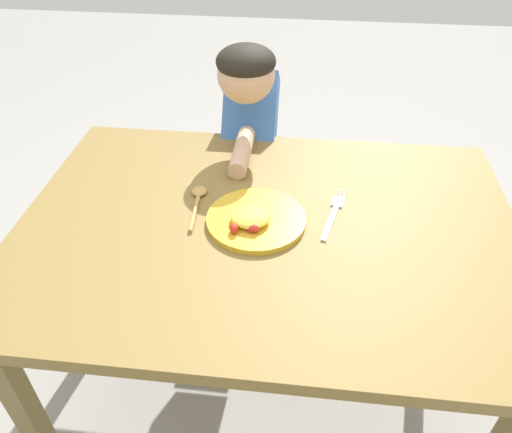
# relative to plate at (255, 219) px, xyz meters

# --- Properties ---
(ground_plane) EXTENTS (8.00, 8.00, 0.00)m
(ground_plane) POSITION_rel_plate_xyz_m (0.03, -0.00, -0.69)
(ground_plane) COLOR #9A9792
(dining_table) EXTENTS (1.30, 0.92, 0.68)m
(dining_table) POSITION_rel_plate_xyz_m (0.03, -0.00, -0.08)
(dining_table) COLOR olive
(dining_table) RESTS_ON ground_plane
(plate) EXTENTS (0.26, 0.26, 0.05)m
(plate) POSITION_rel_plate_xyz_m (0.00, 0.00, 0.00)
(plate) COLOR gold
(plate) RESTS_ON dining_table
(fork) EXTENTS (0.07, 0.23, 0.01)m
(fork) POSITION_rel_plate_xyz_m (0.21, 0.06, -0.01)
(fork) COLOR silver
(fork) RESTS_ON dining_table
(spoon) EXTENTS (0.05, 0.20, 0.02)m
(spoon) POSITION_rel_plate_xyz_m (-0.17, 0.08, -0.01)
(spoon) COLOR tan
(spoon) RESTS_ON dining_table
(person) EXTENTS (0.18, 0.50, 1.00)m
(person) POSITION_rel_plate_xyz_m (-0.07, 0.53, -0.14)
(person) COLOR #3D5060
(person) RESTS_ON ground_plane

